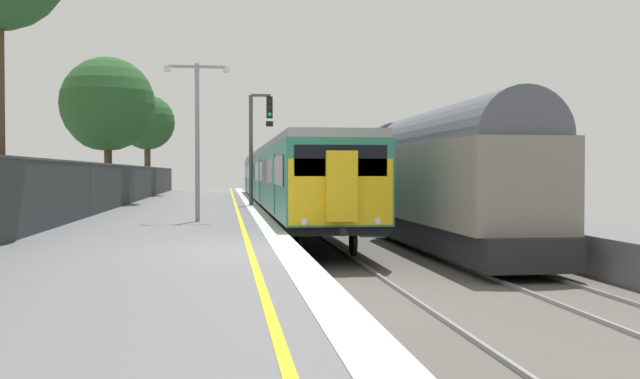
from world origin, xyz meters
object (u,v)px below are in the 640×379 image
(signal_gantry, at_px, (257,136))
(platform_lamp_mid, at_px, (197,127))
(background_tree_right, at_px, (106,107))
(background_tree_centre, at_px, (148,124))
(freight_train_adjacent_track, at_px, (370,174))
(commuter_train_at_platform, at_px, (282,177))

(signal_gantry, xyz_separation_m, platform_lamp_mid, (-2.30, -10.57, -0.26))
(signal_gantry, relative_size, background_tree_right, 0.72)
(signal_gantry, distance_m, platform_lamp_mid, 10.82)
(background_tree_right, bearing_deg, background_tree_centre, 87.35)
(freight_train_adjacent_track, distance_m, background_tree_centre, 19.34)
(background_tree_centre, distance_m, background_tree_right, 13.08)
(background_tree_right, bearing_deg, freight_train_adjacent_track, -7.80)
(freight_train_adjacent_track, height_order, platform_lamp_mid, platform_lamp_mid)
(signal_gantry, xyz_separation_m, background_tree_right, (-7.13, 2.67, 1.47))
(commuter_train_at_platform, relative_size, platform_lamp_mid, 8.09)
(commuter_train_at_platform, height_order, platform_lamp_mid, platform_lamp_mid)
(freight_train_adjacent_track, distance_m, background_tree_right, 13.13)
(commuter_train_at_platform, height_order, freight_train_adjacent_track, freight_train_adjacent_track)
(freight_train_adjacent_track, relative_size, background_tree_centre, 5.66)
(freight_train_adjacent_track, height_order, background_tree_right, background_tree_right)
(commuter_train_at_platform, bearing_deg, background_tree_right, -168.55)
(platform_lamp_mid, bearing_deg, signal_gantry, 77.75)
(commuter_train_at_platform, distance_m, platform_lamp_mid, 15.54)
(freight_train_adjacent_track, bearing_deg, background_tree_right, 172.20)
(commuter_train_at_platform, xyz_separation_m, freight_train_adjacent_track, (4.00, -3.47, 0.18))
(commuter_train_at_platform, xyz_separation_m, platform_lamp_mid, (-3.77, -14.99, 1.66))
(platform_lamp_mid, bearing_deg, background_tree_centre, 99.14)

